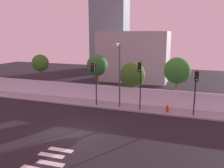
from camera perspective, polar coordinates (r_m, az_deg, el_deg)
name	(u,v)px	position (r m, az deg, el deg)	size (l,w,h in m)	color
ground_plane	(74,135)	(19.01, -9.26, -12.11)	(80.00, 80.00, 0.00)	black
sidewalk	(110,105)	(26.00, -0.58, -5.12)	(36.00, 2.40, 0.15)	#989898
perimeter_wall	(113,94)	(26.91, 0.35, -2.38)	(36.00, 0.18, 1.80)	silver
crosswalk_marking	(45,162)	(15.80, -15.89, -17.67)	(2.50, 3.88, 0.01)	silver
traffic_light_left	(94,74)	(24.29, -4.29, 2.31)	(0.52, 1.73, 4.78)	black
traffic_light_center	(196,84)	(22.63, 19.58, 0.11)	(0.35, 1.15, 4.36)	black
traffic_light_right	(140,75)	(22.74, 6.78, 2.06)	(0.47, 1.85, 5.04)	black
street_lamp_curbside	(119,71)	(24.10, 1.71, 3.26)	(0.60, 1.63, 6.68)	#4C4C51
fire_hydrant	(167,109)	(23.96, 13.19, -5.78)	(0.44, 0.26, 0.72)	red
roadside_tree_leftmost	(40,63)	(31.91, -16.91, 4.84)	(2.16, 2.16, 5.15)	brown
roadside_tree_midleft	(97,65)	(27.95, -3.55, 4.53)	(2.50, 2.50, 5.39)	brown
roadside_tree_midright	(132,75)	(26.72, 4.95, 2.17)	(2.90, 2.90, 4.65)	brown
roadside_tree_rightmost	(177,71)	(25.85, 15.47, 3.11)	(2.80, 2.80, 5.34)	brown
low_building_distant	(133,56)	(40.04, 5.19, 6.68)	(11.43, 6.00, 8.17)	#A7A7A7
tower_on_skyline	(110,10)	(54.14, -0.58, 17.36)	(7.83, 5.00, 25.69)	slate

